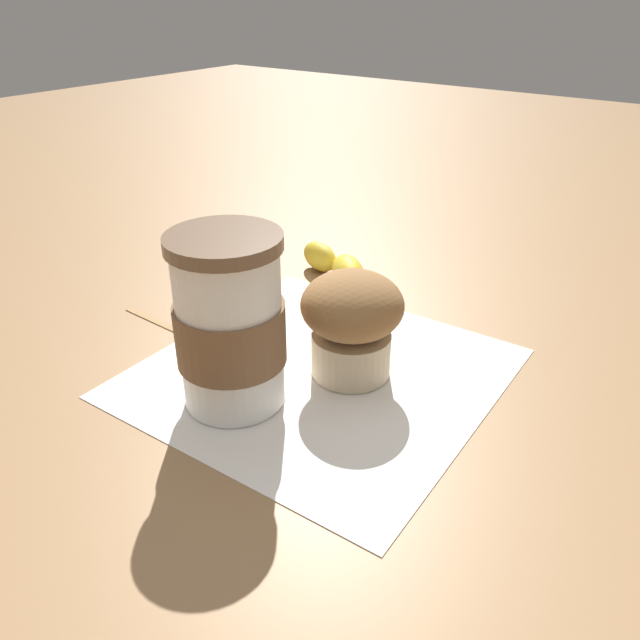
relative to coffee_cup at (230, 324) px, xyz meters
name	(u,v)px	position (x,y,z in m)	size (l,w,h in m)	color
ground_plane	(320,373)	(0.07, -0.03, -0.07)	(3.00, 3.00, 0.00)	#936D47
paper_napkin	(320,372)	(0.07, -0.03, -0.07)	(0.27, 0.27, 0.00)	white
coffee_cup	(230,324)	(0.00, 0.00, 0.00)	(0.08, 0.08, 0.13)	white
muffin	(352,320)	(0.08, -0.05, -0.02)	(0.08, 0.08, 0.09)	beige
banana	(347,282)	(0.20, 0.03, -0.05)	(0.14, 0.15, 0.03)	gold
wooden_stirrer	(165,325)	(0.05, 0.13, -0.07)	(0.11, 0.01, 0.00)	#9E7547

